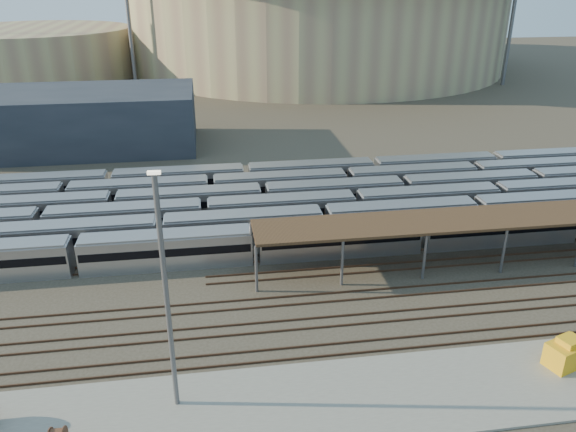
% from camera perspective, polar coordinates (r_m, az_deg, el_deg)
% --- Properties ---
extents(ground, '(420.00, 420.00, 0.00)m').
position_cam_1_polar(ground, '(56.18, 5.17, -7.67)').
color(ground, '#383026').
rests_on(ground, ground).
extents(apron, '(50.00, 9.00, 0.20)m').
position_cam_1_polar(apron, '(43.42, 3.18, -18.36)').
color(apron, gray).
rests_on(apron, ground).
extents(subway_trains, '(126.45, 23.90, 3.60)m').
position_cam_1_polar(subway_trains, '(71.38, 1.10, 1.17)').
color(subway_trains, '#B6B6BB').
rests_on(subway_trains, ground).
extents(inspection_shed, '(60.30, 6.00, 5.30)m').
position_cam_1_polar(inspection_shed, '(65.50, 23.56, -0.03)').
color(inspection_shed, slate).
rests_on(inspection_shed, ground).
extents(empty_tracks, '(170.00, 9.62, 0.18)m').
position_cam_1_polar(empty_tracks, '(52.07, 6.45, -10.41)').
color(empty_tracks, '#4C3323').
rests_on(empty_tracks, ground).
extents(stadium, '(124.00, 124.00, 32.50)m').
position_cam_1_polar(stadium, '(190.54, 2.90, 19.88)').
color(stadium, '#9A9268').
rests_on(stadium, ground).
extents(secondary_arena, '(56.00, 56.00, 14.00)m').
position_cam_1_polar(secondary_arena, '(184.22, -24.39, 14.81)').
color(secondary_arena, '#9A9268').
rests_on(secondary_arena, ground).
extents(service_building, '(42.00, 20.00, 10.00)m').
position_cam_1_polar(service_building, '(106.82, -20.96, 9.10)').
color(service_building, '#1E232D').
rests_on(service_building, ground).
extents(floodlight_0, '(4.00, 1.00, 38.40)m').
position_cam_1_polar(floodlight_0, '(157.74, -16.00, 19.79)').
color(floodlight_0, slate).
rests_on(floodlight_0, ground).
extents(floodlight_2, '(4.00, 1.00, 38.40)m').
position_cam_1_polar(floodlight_2, '(168.09, 22.01, 19.23)').
color(floodlight_2, slate).
rests_on(floodlight_2, ground).
extents(yard_light_pole, '(0.82, 0.36, 17.88)m').
position_cam_1_polar(yard_light_pole, '(38.55, -12.24, -8.06)').
color(yard_light_pole, slate).
rests_on(yard_light_pole, apron).
extents(yellow_equipment, '(3.69, 2.94, 2.01)m').
position_cam_1_polar(yellow_equipment, '(50.95, 26.44, -12.45)').
color(yellow_equipment, gold).
rests_on(yellow_equipment, apron).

